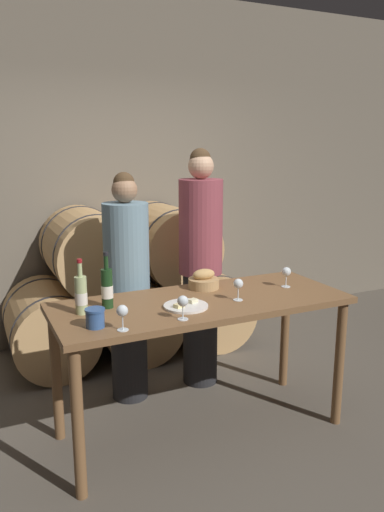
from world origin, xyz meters
TOP-DOWN VIEW (x-y plane):
  - ground_plane at (0.00, 0.00)m, footprint 10.00×10.00m
  - stone_wall_back at (0.00, 1.99)m, footprint 10.00×0.12m
  - barrel_stack at (-0.00, 1.43)m, footprint 2.13×0.88m
  - tasting_table at (0.00, 0.00)m, footprint 1.84×0.73m
  - person_left at (-0.28, 0.63)m, footprint 0.32×0.32m
  - person_right at (0.30, 0.63)m, footprint 0.33×0.33m
  - wine_bottle_red at (-0.57, 0.11)m, footprint 0.07×0.07m
  - wine_bottle_white at (-0.73, 0.06)m, footprint 0.07×0.07m
  - blue_crock at (-0.72, -0.18)m, footprint 0.11×0.11m
  - bread_basket at (0.13, 0.23)m, footprint 0.21×0.21m
  - cheese_plate at (-0.15, -0.08)m, footprint 0.27×0.27m
  - wine_glass_far_left at (-0.60, -0.29)m, footprint 0.06×0.06m
  - wine_glass_left at (-0.25, -0.27)m, footprint 0.06×0.06m
  - wine_glass_center at (0.20, -0.10)m, footprint 0.06×0.06m
  - wine_glass_right at (0.64, 0.02)m, footprint 0.06×0.06m

SIDE VIEW (x-z plane):
  - ground_plane at x=0.00m, z-range 0.00..0.00m
  - barrel_stack at x=0.00m, z-range -0.07..1.25m
  - tasting_table at x=0.00m, z-range 0.33..1.23m
  - person_left at x=-0.28m, z-range 0.02..1.67m
  - cheese_plate at x=-0.15m, z-range 0.89..0.92m
  - person_right at x=0.30m, z-range 0.02..1.84m
  - bread_basket at x=0.13m, z-range 0.88..1.01m
  - blue_crock at x=-0.72m, z-range 0.90..1.00m
  - wine_glass_far_left at x=-0.60m, z-range 0.93..1.06m
  - wine_glass_left at x=-0.25m, z-range 0.93..1.06m
  - wine_glass_center at x=0.20m, z-range 0.93..1.06m
  - wine_glass_right at x=0.64m, z-range 0.93..1.06m
  - wine_bottle_white at x=-0.73m, z-range 0.85..1.17m
  - wine_bottle_red at x=-0.57m, z-range 0.85..1.18m
  - stone_wall_back at x=0.00m, z-range 0.00..3.20m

